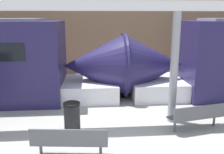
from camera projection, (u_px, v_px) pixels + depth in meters
station_wall at (95, 30)px, 14.01m from camera, size 56.00×0.20×5.00m
bench_near at (70, 140)px, 5.80m from camera, size 1.83×0.63×0.80m
bench_far at (197, 115)px, 7.28m from camera, size 1.75×0.79×0.80m
trash_bin at (72, 118)px, 7.06m from camera, size 0.48×0.48×0.93m
support_column_near at (174, 69)px, 7.63m from camera, size 0.25×0.25×3.43m
canopy_beam at (178, 6)px, 7.19m from camera, size 28.00×0.60×0.28m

